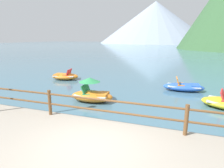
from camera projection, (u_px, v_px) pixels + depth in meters
name	position (u px, v px, depth m)	size (l,w,h in m)	color
ground_plane	(171.00, 53.00, 41.94)	(200.00, 200.00, 0.00)	#477084
dock_railing	(110.00, 107.00, 6.43)	(23.92, 0.12, 0.95)	brown
pedal_boat_0	(92.00, 94.00, 9.99)	(2.27, 1.33, 1.25)	orange
pedal_boat_1	(184.00, 87.00, 12.06)	(2.52, 1.35, 0.81)	blue
pedal_boat_2	(65.00, 76.00, 15.31)	(2.32, 1.68, 0.83)	orange
distant_peak	(155.00, 22.00, 113.77)	(64.50, 64.50, 23.56)	#93A3B7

